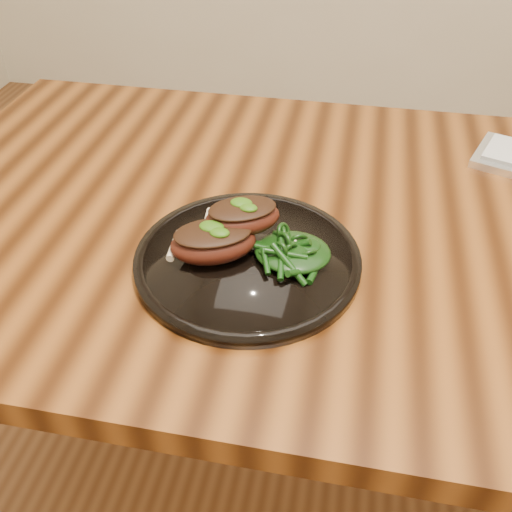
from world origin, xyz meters
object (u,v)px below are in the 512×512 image
(desk, at_px, (405,269))
(greens_heap, at_px, (293,248))
(plate, at_px, (248,259))
(lamb_chop_front, at_px, (213,241))

(desk, bearing_deg, greens_heap, -142.06)
(plate, height_order, greens_heap, greens_heap)
(greens_heap, bearing_deg, desk, 37.94)
(plate, xyz_separation_m, greens_heap, (0.06, 0.01, 0.02))
(desk, distance_m, plate, 0.27)
(desk, height_order, plate, plate)
(desk, xyz_separation_m, plate, (-0.22, -0.13, 0.09))
(desk, relative_size, greens_heap, 15.93)
(lamb_chop_front, height_order, greens_heap, lamb_chop_front)
(plate, height_order, lamb_chop_front, lamb_chop_front)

